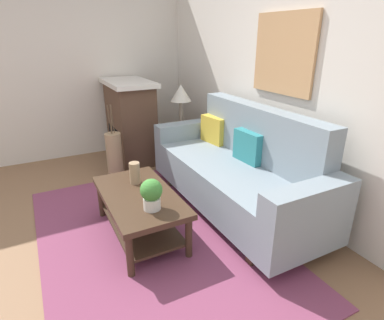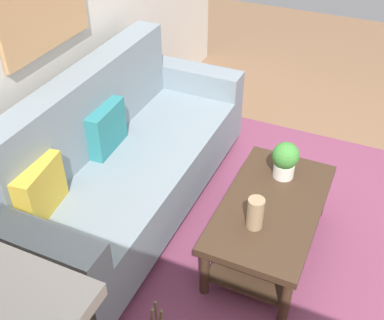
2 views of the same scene
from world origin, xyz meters
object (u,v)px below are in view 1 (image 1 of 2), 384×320
object	(u,v)px
couch	(237,171)
potted_plant_tabletop	(151,193)
coffee_table	(140,205)
throw_pillow_mustard	(214,130)
floor_vase	(115,157)
fireplace	(130,121)
side_table	(182,145)
table_lamp	(181,95)
framed_painting	(283,54)
throw_pillow_teal	(249,147)
tabletop_vase	(135,173)

from	to	relation	value
couch	potted_plant_tabletop	xyz separation A→B (m)	(0.31, -1.05, 0.14)
coffee_table	potted_plant_tabletop	bearing A→B (deg)	2.72
throw_pillow_mustard	floor_vase	xyz separation A→B (m)	(-0.62, -1.08, -0.37)
throw_pillow_mustard	fireplace	size ratio (longest dim) A/B	0.31
couch	potted_plant_tabletop	world-z (taller)	couch
couch	floor_vase	distance (m)	1.63
coffee_table	floor_vase	xyz separation A→B (m)	(-1.32, 0.11, -0.01)
potted_plant_tabletop	side_table	distance (m)	2.05
table_lamp	couch	bearing A→B (deg)	-1.46
throw_pillow_mustard	floor_vase	world-z (taller)	throw_pillow_mustard
throw_pillow_mustard	potted_plant_tabletop	size ratio (longest dim) A/B	1.37
coffee_table	couch	bearing A→B (deg)	90.37
framed_painting	fireplace	bearing A→B (deg)	-152.21
throw_pillow_mustard	potted_plant_tabletop	xyz separation A→B (m)	(1.00, -1.18, -0.11)
couch	table_lamp	xyz separation A→B (m)	(-1.41, 0.04, 0.56)
fireplace	floor_vase	bearing A→B (deg)	-34.50
side_table	framed_painting	xyz separation A→B (m)	(1.41, 0.43, 1.29)
throw_pillow_teal	table_lamp	xyz separation A→B (m)	(-1.41, -0.09, 0.31)
throw_pillow_teal	tabletop_vase	size ratio (longest dim) A/B	1.75
tabletop_vase	table_lamp	size ratio (longest dim) A/B	0.36
throw_pillow_teal	floor_vase	world-z (taller)	throw_pillow_teal
couch	throw_pillow_teal	bearing A→B (deg)	90.00
side_table	tabletop_vase	bearing A→B (deg)	-41.76
framed_painting	floor_vase	bearing A→B (deg)	-132.74
couch	potted_plant_tabletop	size ratio (longest dim) A/B	8.48
throw_pillow_mustard	fireplace	xyz separation A→B (m)	(-1.22, -0.67, -0.09)
floor_vase	table_lamp	bearing A→B (deg)	95.67
side_table	fireplace	bearing A→B (deg)	-130.98
table_lamp	floor_vase	distance (m)	1.21
couch	throw_pillow_mustard	distance (m)	0.75
throw_pillow_teal	framed_painting	world-z (taller)	framed_painting
potted_plant_tabletop	fireplace	size ratio (longest dim) A/B	0.23
table_lamp	floor_vase	bearing A→B (deg)	-84.33
floor_vase	potted_plant_tabletop	bearing A→B (deg)	-3.51
tabletop_vase	fireplace	xyz separation A→B (m)	(-1.69, 0.48, 0.05)
couch	floor_vase	world-z (taller)	couch
couch	framed_painting	world-z (taller)	framed_painting
coffee_table	floor_vase	distance (m)	1.32
tabletop_vase	side_table	xyz separation A→B (m)	(-1.19, 1.06, -0.25)
throw_pillow_teal	fireplace	world-z (taller)	fireplace
throw_pillow_mustard	coffee_table	world-z (taller)	throw_pillow_mustard
couch	table_lamp	size ratio (longest dim) A/B	3.90
throw_pillow_mustard	framed_painting	size ratio (longest dim) A/B	0.45
table_lamp	fireplace	world-z (taller)	fireplace
couch	floor_vase	bearing A→B (deg)	-143.99
throw_pillow_mustard	throw_pillow_teal	distance (m)	0.69
fireplace	framed_painting	world-z (taller)	framed_painting
table_lamp	framed_painting	xyz separation A→B (m)	(1.41, 0.43, 0.58)
coffee_table	side_table	world-z (taller)	side_table
side_table	potted_plant_tabletop	bearing A→B (deg)	-32.39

